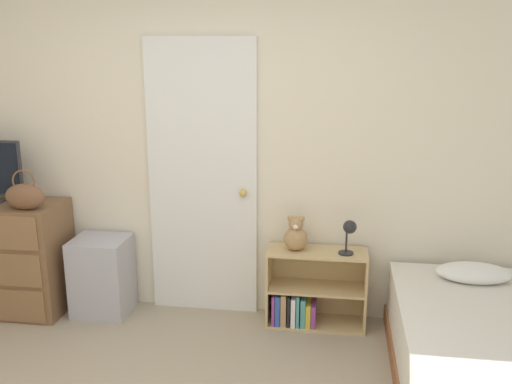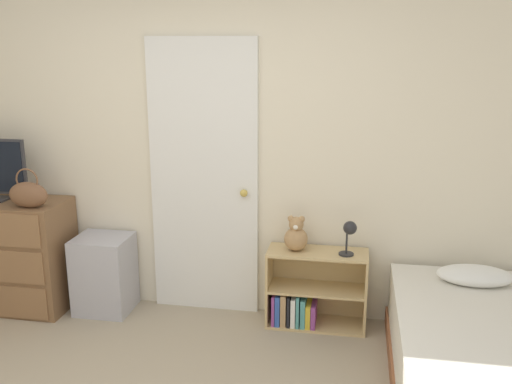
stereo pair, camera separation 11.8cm
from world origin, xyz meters
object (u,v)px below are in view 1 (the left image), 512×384
object	(u,v)px
handbag	(25,196)
storage_bin	(102,276)
desk_lamp	(349,231)
bookshelf	(308,295)
bed	(497,369)
teddy_bear	(296,235)

from	to	relation	value
handbag	storage_bin	size ratio (longest dim) A/B	0.50
handbag	desk_lamp	xyz separation A→B (m)	(2.29, 0.18, -0.21)
handbag	bookshelf	distance (m)	2.15
desk_lamp	bed	size ratio (longest dim) A/B	0.13
storage_bin	teddy_bear	xyz separation A→B (m)	(1.46, 0.04, 0.39)
desk_lamp	bed	world-z (taller)	desk_lamp
handbag	bookshelf	world-z (taller)	handbag
desk_lamp	teddy_bear	bearing A→B (deg)	173.88
teddy_bear	desk_lamp	world-z (taller)	teddy_bear
handbag	teddy_bear	xyz separation A→B (m)	(1.91, 0.22, -0.27)
bookshelf	bed	size ratio (longest dim) A/B	0.36
handbag	storage_bin	world-z (taller)	handbag
bookshelf	storage_bin	bearing A→B (deg)	-178.44
handbag	teddy_bear	size ratio (longest dim) A/B	1.14
desk_lamp	bookshelf	bearing A→B (deg)	171.07
handbag	bed	world-z (taller)	handbag
bed	bookshelf	bearing A→B (deg)	142.58
desk_lamp	bed	bearing A→B (deg)	-44.01
teddy_bear	bed	xyz separation A→B (m)	(1.20, -0.84, -0.44)
teddy_bear	bed	size ratio (longest dim) A/B	0.13
bed	storage_bin	bearing A→B (deg)	163.26
teddy_bear	desk_lamp	xyz separation A→B (m)	(0.37, -0.04, 0.06)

